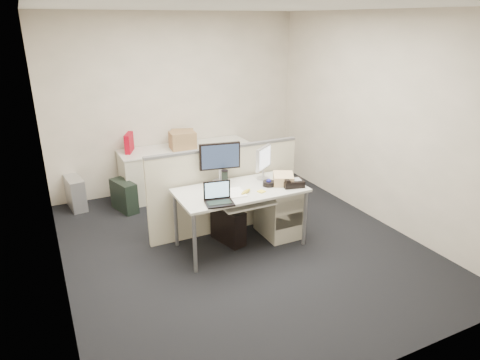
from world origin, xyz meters
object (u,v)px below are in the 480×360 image
monitor_main (220,163)px  laptop (219,194)px  desk (240,194)px  desk_phone (293,183)px

monitor_main → laptop: bearing=-103.7°
monitor_main → desk: bearing=-59.4°
laptop → desk_phone: 0.99m
monitor_main → desk_phone: size_ratio=2.04×
desk → laptop: bearing=-144.1°
desk → desk_phone: desk_phone is taller
monitor_main → desk_phone: bearing=-24.4°
monitor_main → laptop: size_ratio=1.65×
laptop → monitor_main: bearing=75.5°
desk → desk_phone: size_ratio=6.21×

